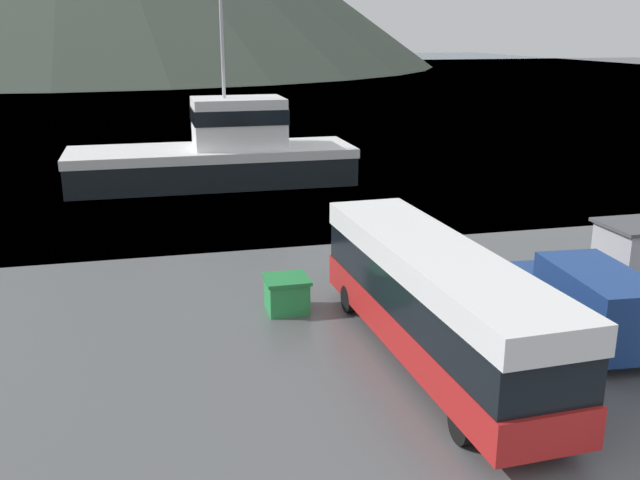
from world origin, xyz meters
name	(u,v)px	position (x,y,z in m)	size (l,w,h in m)	color
water_surface	(186,75)	(0.00, 140.03, 0.00)	(240.00, 240.00, 0.00)	#3D5160
tour_bus	(434,298)	(-1.34, 8.47, 1.87)	(2.99, 11.73, 3.32)	red
delivery_van	(587,300)	(3.66, 8.68, 1.25)	(2.50, 6.09, 2.35)	navy
fishing_boat	(218,153)	(-4.60, 33.94, 1.86)	(16.87, 5.45, 11.21)	black
storage_bin	(287,294)	(-4.60, 13.03, 0.59)	(1.44, 1.40, 1.16)	green
mooring_bollard	(342,245)	(-1.19, 18.47, 0.44)	(0.29, 0.29, 0.81)	#B29919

